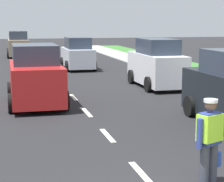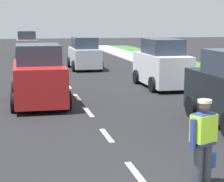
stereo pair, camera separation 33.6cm
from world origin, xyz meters
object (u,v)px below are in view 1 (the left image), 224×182
car_outgoing_far (78,55)px  car_parked_far (157,65)px  car_oncoming_third (18,45)px  road_worker (210,138)px  car_oncoming_lead (35,77)px

car_outgoing_far → car_parked_far: (2.37, -8.16, 0.11)m
car_parked_far → car_oncoming_third: size_ratio=0.96×
car_outgoing_far → car_parked_far: bearing=-73.8°
car_outgoing_far → car_parked_far: car_parked_far is taller
road_worker → car_parked_far: size_ratio=0.40×
car_oncoming_lead → car_oncoming_third: bearing=89.9°
car_outgoing_far → car_oncoming_third: 11.01m
road_worker → car_oncoming_lead: car_oncoming_lead is taller
road_worker → car_outgoing_far: size_ratio=0.43×
car_oncoming_third → car_parked_far: bearing=-72.9°
car_oncoming_lead → car_outgoing_far: bearing=73.0°
car_outgoing_far → road_worker: bearing=-92.3°
road_worker → car_parked_far: 12.19m
car_oncoming_lead → road_worker: bearing=-73.7°
car_oncoming_third → car_oncoming_lead: bearing=-90.1°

